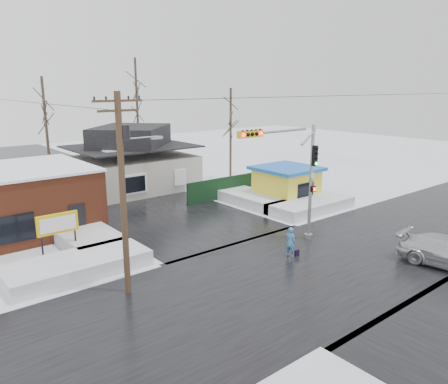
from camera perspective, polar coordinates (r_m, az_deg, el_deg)
ground at (r=23.01m, az=10.22°, el=-10.10°), size 120.00×120.00×0.00m
road_ns at (r=23.00m, az=10.22°, el=-10.07°), size 10.00×120.00×0.02m
road_ew at (r=23.00m, az=10.22°, el=-10.07°), size 120.00×10.00×0.02m
snowbank_nw at (r=23.44m, az=-18.60°, el=-9.11°), size 7.00×3.00×0.80m
snowbank_ne at (r=33.66m, az=11.25°, el=-1.72°), size 7.00×3.00×0.80m
snowbank_nside_w at (r=28.50m, az=-18.47°, el=-5.01°), size 3.00×8.00×0.80m
snowbank_nside_e at (r=35.58m, az=2.98°, el=-0.63°), size 3.00×8.00×0.80m
traffic_signal at (r=25.30m, az=9.17°, el=2.91°), size 6.05×0.68×7.00m
utility_pole at (r=19.34m, az=-12.97°, el=1.15°), size 3.15×0.44×9.00m
marquee_sign at (r=25.16m, az=-20.91°, el=-4.04°), size 2.20×0.21×2.55m
house at (r=40.43m, az=-11.94°, el=4.05°), size 10.40×8.40×5.76m
kiosk at (r=35.67m, az=8.15°, el=1.04°), size 4.60×4.60×2.88m
fence at (r=36.61m, az=0.31°, el=0.61°), size 8.00×0.12×1.80m
tree_far_left at (r=41.35m, az=-22.49°, el=10.97°), size 3.00×3.00×10.00m
tree_far_mid at (r=47.06m, az=-11.42°, el=13.87°), size 3.00×3.00×12.00m
tree_far_right at (r=43.83m, az=0.88°, el=11.04°), size 3.00×3.00×9.00m
pedestrian at (r=24.37m, az=8.67°, el=-6.50°), size 0.56×0.71×1.69m
shopping_bag at (r=24.73m, az=9.50°, el=-7.89°), size 0.28×0.13×0.35m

